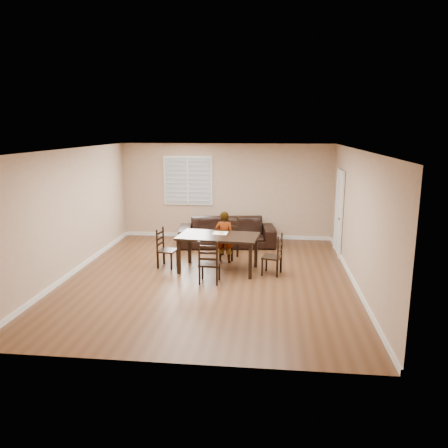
{
  "coord_description": "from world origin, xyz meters",
  "views": [
    {
      "loc": [
        1.27,
        -8.76,
        3.12
      ],
      "look_at": [
        0.22,
        0.8,
        1.0
      ],
      "focal_mm": 35.0,
      "sensor_mm": 36.0,
      "label": 1
    }
  ],
  "objects_px": {
    "chair_left": "(163,249)",
    "chair_right": "(277,257)",
    "chair_near": "(229,239)",
    "chair_far": "(209,265)",
    "child": "(224,237)",
    "sofa": "(227,232)",
    "dining_table": "(218,239)",
    "donut": "(221,232)"
  },
  "relations": [
    {
      "from": "chair_left",
      "to": "chair_right",
      "type": "bearing_deg",
      "value": -87.52
    },
    {
      "from": "chair_near",
      "to": "chair_right",
      "type": "xyz_separation_m",
      "value": [
        1.15,
        -1.24,
        -0.05
      ]
    },
    {
      "from": "chair_far",
      "to": "chair_right",
      "type": "height_order",
      "value": "chair_far"
    },
    {
      "from": "child",
      "to": "sofa",
      "type": "relative_size",
      "value": 0.48
    },
    {
      "from": "dining_table",
      "to": "chair_right",
      "type": "relative_size",
      "value": 2.03
    },
    {
      "from": "chair_far",
      "to": "chair_left",
      "type": "distance_m",
      "value": 1.59
    },
    {
      "from": "chair_right",
      "to": "child",
      "type": "relative_size",
      "value": 0.73
    },
    {
      "from": "chair_near",
      "to": "chair_far",
      "type": "relative_size",
      "value": 1.1
    },
    {
      "from": "chair_far",
      "to": "chair_left",
      "type": "height_order",
      "value": "chair_far"
    },
    {
      "from": "chair_near",
      "to": "chair_far",
      "type": "distance_m",
      "value": 2.0
    },
    {
      "from": "chair_far",
      "to": "sofa",
      "type": "bearing_deg",
      "value": -89.89
    },
    {
      "from": "chair_near",
      "to": "child",
      "type": "distance_m",
      "value": 0.49
    },
    {
      "from": "chair_near",
      "to": "sofa",
      "type": "xyz_separation_m",
      "value": [
        -0.16,
        1.03,
        -0.08
      ]
    },
    {
      "from": "chair_near",
      "to": "sofa",
      "type": "distance_m",
      "value": 1.04
    },
    {
      "from": "chair_right",
      "to": "dining_table",
      "type": "bearing_deg",
      "value": -82.9
    },
    {
      "from": "chair_near",
      "to": "chair_left",
      "type": "height_order",
      "value": "chair_near"
    },
    {
      "from": "chair_right",
      "to": "donut",
      "type": "distance_m",
      "value": 1.36
    },
    {
      "from": "child",
      "to": "sofa",
      "type": "distance_m",
      "value": 1.51
    },
    {
      "from": "dining_table",
      "to": "chair_far",
      "type": "relative_size",
      "value": 1.99
    },
    {
      "from": "chair_far",
      "to": "sofa",
      "type": "height_order",
      "value": "chair_far"
    },
    {
      "from": "chair_right",
      "to": "sofa",
      "type": "relative_size",
      "value": 0.35
    },
    {
      "from": "donut",
      "to": "sofa",
      "type": "height_order",
      "value": "donut"
    },
    {
      "from": "chair_right",
      "to": "donut",
      "type": "bearing_deg",
      "value": -91.57
    },
    {
      "from": "chair_right",
      "to": "chair_near",
      "type": "bearing_deg",
      "value": -123.24
    },
    {
      "from": "dining_table",
      "to": "chair_right",
      "type": "bearing_deg",
      "value": -0.65
    },
    {
      "from": "chair_far",
      "to": "dining_table",
      "type": "bearing_deg",
      "value": -94.16
    },
    {
      "from": "donut",
      "to": "child",
      "type": "bearing_deg",
      "value": 86.74
    },
    {
      "from": "sofa",
      "to": "chair_far",
      "type": "bearing_deg",
      "value": -98.64
    },
    {
      "from": "chair_near",
      "to": "sofa",
      "type": "relative_size",
      "value": 0.39
    },
    {
      "from": "dining_table",
      "to": "sofa",
      "type": "height_order",
      "value": "dining_table"
    },
    {
      "from": "chair_near",
      "to": "donut",
      "type": "distance_m",
      "value": 0.98
    },
    {
      "from": "chair_right",
      "to": "donut",
      "type": "height_order",
      "value": "chair_right"
    },
    {
      "from": "dining_table",
      "to": "donut",
      "type": "bearing_deg",
      "value": 83.66
    },
    {
      "from": "chair_near",
      "to": "child",
      "type": "xyz_separation_m",
      "value": [
        -0.07,
        -0.46,
        0.16
      ]
    },
    {
      "from": "chair_far",
      "to": "sofa",
      "type": "distance_m",
      "value": 3.01
    },
    {
      "from": "chair_near",
      "to": "chair_left",
      "type": "distance_m",
      "value": 1.71
    },
    {
      "from": "chair_left",
      "to": "child",
      "type": "bearing_deg",
      "value": -61.5
    },
    {
      "from": "chair_near",
      "to": "chair_left",
      "type": "xyz_separation_m",
      "value": [
        -1.43,
        -0.94,
        -0.05
      ]
    },
    {
      "from": "dining_table",
      "to": "chair_near",
      "type": "relative_size",
      "value": 1.81
    },
    {
      "from": "donut",
      "to": "chair_left",
      "type": "bearing_deg",
      "value": -177.97
    },
    {
      "from": "chair_left",
      "to": "child",
      "type": "distance_m",
      "value": 1.46
    },
    {
      "from": "chair_far",
      "to": "child",
      "type": "height_order",
      "value": "child"
    }
  ]
}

